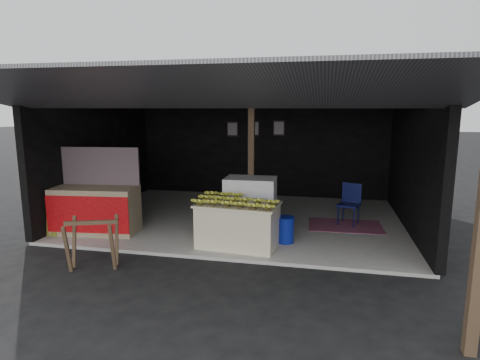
% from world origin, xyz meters
% --- Properties ---
extents(ground, '(80.00, 80.00, 0.00)m').
position_xyz_m(ground, '(0.00, 0.00, 0.00)').
color(ground, black).
rests_on(ground, ground).
extents(concrete_slab, '(7.00, 5.00, 0.06)m').
position_xyz_m(concrete_slab, '(0.00, 2.50, 0.03)').
color(concrete_slab, gray).
rests_on(concrete_slab, ground).
extents(shophouse, '(7.40, 7.29, 3.02)m').
position_xyz_m(shophouse, '(0.00, 2.82, 2.10)').
color(shophouse, black).
rests_on(shophouse, ground).
extents(banana_table, '(1.49, 0.99, 0.78)m').
position_xyz_m(banana_table, '(0.30, 0.64, 0.45)').
color(banana_table, beige).
rests_on(banana_table, concrete_slab).
extents(banana_pile, '(1.37, 0.89, 0.15)m').
position_xyz_m(banana_pile, '(0.30, 0.64, 0.92)').
color(banana_pile, gold).
rests_on(banana_pile, banana_table).
extents(white_crate, '(1.00, 0.69, 1.09)m').
position_xyz_m(white_crate, '(0.36, 1.51, 0.61)').
color(white_crate, white).
rests_on(white_crate, concrete_slab).
extents(neighbor_stall, '(1.68, 0.90, 1.66)m').
position_xyz_m(neighbor_stall, '(-2.61, 0.83, 0.56)').
color(neighbor_stall, '#998466').
rests_on(neighbor_stall, concrete_slab).
extents(green_signboard, '(0.55, 0.13, 0.82)m').
position_xyz_m(green_signboard, '(-3.48, 0.45, 0.47)').
color(green_signboard, black).
rests_on(green_signboard, concrete_slab).
extents(sawhorse, '(0.90, 0.89, 0.79)m').
position_xyz_m(sawhorse, '(-1.70, -0.75, 0.50)').
color(sawhorse, brown).
rests_on(sawhorse, ground).
extents(water_barrel, '(0.31, 0.31, 0.45)m').
position_xyz_m(water_barrel, '(1.11, 1.00, 0.29)').
color(water_barrel, navy).
rests_on(water_barrel, concrete_slab).
extents(plastic_chair, '(0.52, 0.52, 0.87)m').
position_xyz_m(plastic_chair, '(2.32, 2.49, 0.57)').
color(plastic_chair, '#0B0F3D').
rests_on(plastic_chair, concrete_slab).
extents(magenta_rug, '(1.54, 1.06, 0.01)m').
position_xyz_m(magenta_rug, '(2.23, 2.30, 0.07)').
color(magenta_rug, maroon).
rests_on(magenta_rug, concrete_slab).
extents(picture_frames, '(1.62, 0.04, 0.46)m').
position_xyz_m(picture_frames, '(-0.17, 4.89, 1.93)').
color(picture_frames, black).
rests_on(picture_frames, shophouse).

